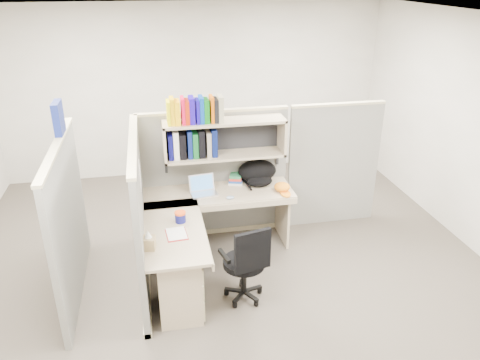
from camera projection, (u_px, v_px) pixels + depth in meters
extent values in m
plane|color=#3A342C|center=(228.00, 272.00, 5.27)|extent=(6.00, 6.00, 0.00)
plane|color=#ACA69B|center=(194.00, 91.00, 7.40)|extent=(6.00, 0.00, 6.00)
plane|color=white|center=(224.00, 20.00, 4.16)|extent=(6.00, 6.00, 0.00)
cube|color=slate|center=(214.00, 175.00, 5.75)|extent=(1.80, 0.06, 1.60)
cube|color=tan|center=(213.00, 111.00, 5.41)|extent=(1.80, 0.08, 0.03)
cube|color=slate|center=(140.00, 217.00, 4.78)|extent=(0.06, 1.80, 1.60)
cube|color=tan|center=(133.00, 142.00, 4.45)|extent=(0.08, 1.80, 0.03)
cube|color=slate|center=(69.00, 224.00, 4.66)|extent=(0.06, 1.80, 1.60)
cube|color=slate|center=(333.00, 166.00, 6.02)|extent=(1.20, 0.06, 1.60)
cube|color=navy|center=(58.00, 118.00, 4.57)|extent=(0.07, 0.27, 0.32)
cube|color=white|center=(140.00, 175.00, 4.76)|extent=(0.00, 0.21, 0.28)
cube|color=gray|center=(224.00, 121.00, 5.28)|extent=(1.40, 0.34, 0.03)
cube|color=gray|center=(225.00, 155.00, 5.45)|extent=(1.40, 0.34, 0.03)
cube|color=gray|center=(164.00, 143.00, 5.24)|extent=(0.03, 0.34, 0.44)
cube|color=gray|center=(282.00, 135.00, 5.49)|extent=(0.03, 0.34, 0.44)
cube|color=black|center=(222.00, 134.00, 5.51)|extent=(1.38, 0.01, 0.41)
cube|color=#DCD104|center=(168.00, 112.00, 5.09)|extent=(0.03, 0.20, 0.26)
cube|color=#D8A304|center=(172.00, 111.00, 5.09)|extent=(0.05, 0.20, 0.29)
cube|color=#F8B705|center=(177.00, 112.00, 5.11)|extent=(0.06, 0.20, 0.26)
cube|color=red|center=(183.00, 110.00, 5.11)|extent=(0.04, 0.20, 0.29)
cube|color=#AB2006|center=(187.00, 111.00, 5.13)|extent=(0.05, 0.20, 0.26)
cube|color=#19059B|center=(192.00, 110.00, 5.13)|extent=(0.06, 0.20, 0.29)
cube|color=#120495|center=(197.00, 111.00, 5.15)|extent=(0.04, 0.20, 0.26)
cube|color=#043294|center=(201.00, 109.00, 5.15)|extent=(0.04, 0.20, 0.29)
cube|color=#076110|center=(206.00, 110.00, 5.17)|extent=(0.06, 0.20, 0.26)
cube|color=#C45004|center=(212.00, 109.00, 5.17)|extent=(0.04, 0.20, 0.29)
cube|color=black|center=(215.00, 110.00, 5.18)|extent=(0.05, 0.20, 0.26)
cube|color=gray|center=(220.00, 108.00, 5.19)|extent=(0.06, 0.20, 0.29)
cube|color=#070746|center=(170.00, 145.00, 5.29)|extent=(0.05, 0.24, 0.29)
cube|color=silver|center=(176.00, 144.00, 5.30)|extent=(0.06, 0.24, 0.32)
cube|color=black|center=(182.00, 145.00, 5.31)|extent=(0.07, 0.24, 0.29)
cube|color=#081550|center=(189.00, 143.00, 5.32)|extent=(0.05, 0.24, 0.32)
cube|color=#0A4C1E|center=(195.00, 144.00, 5.34)|extent=(0.06, 0.24, 0.29)
cube|color=black|center=(201.00, 142.00, 5.35)|extent=(0.07, 0.24, 0.32)
cube|color=gray|center=(208.00, 143.00, 5.37)|extent=(0.05, 0.24, 0.29)
cube|color=#061145|center=(213.00, 141.00, 5.37)|extent=(0.06, 0.24, 0.32)
cube|color=gray|center=(219.00, 193.00, 5.49)|extent=(1.74, 0.60, 0.03)
cube|color=gray|center=(174.00, 231.00, 4.70)|extent=(0.60, 1.34, 0.03)
cube|color=gray|center=(223.00, 207.00, 5.23)|extent=(1.74, 0.02, 0.07)
cube|color=gray|center=(204.00, 231.00, 4.77)|extent=(0.02, 1.34, 0.07)
cube|color=gray|center=(179.00, 282.00, 4.54)|extent=(0.40, 0.55, 0.68)
cube|color=tan|center=(200.00, 263.00, 4.50)|extent=(0.02, 0.50, 0.16)
cube|color=tan|center=(200.00, 278.00, 4.57)|extent=(0.02, 0.50, 0.16)
cube|color=tan|center=(201.00, 296.00, 4.66)|extent=(0.02, 0.50, 0.22)
cube|color=#B2B2B7|center=(201.00, 262.00, 4.50)|extent=(0.01, 0.12, 0.01)
cube|color=gray|center=(282.00, 213.00, 5.81)|extent=(0.03, 0.55, 0.70)
cylinder|color=navy|center=(180.00, 218.00, 4.82)|extent=(0.11, 0.11, 0.10)
cylinder|color=#EE4C16|center=(180.00, 213.00, 4.79)|extent=(0.12, 0.12, 0.02)
ellipsoid|color=#8AA2C4|center=(230.00, 198.00, 5.31)|extent=(0.10, 0.07, 0.03)
cylinder|color=white|center=(210.00, 182.00, 5.62)|extent=(0.09, 0.09, 0.10)
cylinder|color=black|center=(244.00, 263.00, 4.68)|extent=(0.42, 0.42, 0.06)
cube|color=black|center=(253.00, 251.00, 4.42)|extent=(0.37, 0.13, 0.42)
cylinder|color=black|center=(244.00, 277.00, 4.75)|extent=(0.06, 0.06, 0.37)
cylinder|color=black|center=(244.00, 294.00, 4.84)|extent=(0.41, 0.41, 0.09)
cube|color=black|center=(224.00, 256.00, 4.55)|extent=(0.09, 0.24, 0.04)
cube|color=black|center=(263.00, 246.00, 4.71)|extent=(0.09, 0.24, 0.04)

